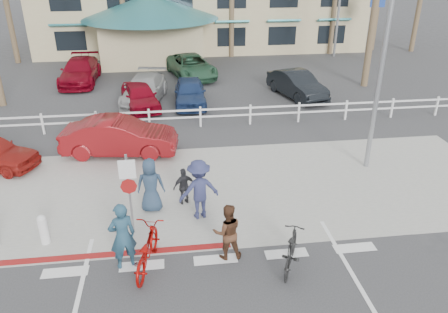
{
  "coord_description": "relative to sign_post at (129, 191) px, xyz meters",
  "views": [
    {
      "loc": [
        -1.01,
        -8.92,
        7.77
      ],
      "look_at": [
        0.68,
        3.99,
        1.5
      ],
      "focal_mm": 35.0,
      "sensor_mm": 36.0,
      "label": 1
    }
  ],
  "objects": [
    {
      "name": "rail_fence",
      "position": [
        2.8,
        8.3,
        -0.95
      ],
      "size": [
        29.4,
        0.16,
        1.0
      ],
      "primitive_type": null,
      "color": "silver",
      "rests_on": "ground"
    },
    {
      "name": "lot_car_6",
      "position": [
        -0.24,
        11.4,
        -0.77
      ],
      "size": [
        2.5,
        4.23,
        1.35
      ],
      "primitive_type": "imported",
      "rotation": [
        0.0,
        0.0,
        0.24
      ],
      "color": "maroon",
      "rests_on": "ground"
    },
    {
      "name": "info_sign",
      "position": [
        16.3,
        19.8,
        1.35
      ],
      "size": [
        1.2,
        0.16,
        5.6
      ],
      "primitive_type": null,
      "color": "navy",
      "rests_on": "ground"
    },
    {
      "name": "lot_car_5",
      "position": [
        2.85,
        17.23,
        -0.73
      ],
      "size": [
        3.46,
        5.55,
        1.43
      ],
      "primitive_type": "imported",
      "rotation": [
        0.0,
        0.0,
        0.22
      ],
      "color": "#29543A",
      "rests_on": "ground"
    },
    {
      "name": "lot_car_3",
      "position": [
        8.51,
        12.18,
        -0.72
      ],
      "size": [
        2.74,
        4.69,
        1.46
      ],
      "primitive_type": "imported",
      "rotation": [
        0.0,
        0.0,
        0.29
      ],
      "color": "black",
      "rests_on": "ground"
    },
    {
      "name": "pedestrian_a",
      "position": [
        2.04,
        0.61,
        -0.46
      ],
      "size": [
        1.41,
        1.01,
        1.98
      ],
      "primitive_type": "imported",
      "rotation": [
        0.0,
        0.0,
        3.37
      ],
      "color": "navy",
      "rests_on": "ground"
    },
    {
      "name": "ground",
      "position": [
        2.3,
        -2.2,
        -1.45
      ],
      "size": [
        140.0,
        140.0,
        0.0
      ],
      "primitive_type": "plane",
      "color": "#333335"
    },
    {
      "name": "curb_red",
      "position": [
        -0.7,
        -1.0,
        -1.44
      ],
      "size": [
        7.0,
        0.25,
        0.02
      ],
      "primitive_type": "cube",
      "color": "maroon",
      "rests_on": "ground"
    },
    {
      "name": "bike_black",
      "position": [
        4.26,
        -2.14,
        -0.9
      ],
      "size": [
        1.23,
        1.88,
        1.1
      ],
      "primitive_type": "imported",
      "rotation": [
        0.0,
        0.0,
        2.71
      ],
      "color": "black",
      "rests_on": "ground"
    },
    {
      "name": "car_white_sedan",
      "position": [
        -0.82,
        5.72,
        -0.69
      ],
      "size": [
        4.8,
        2.17,
        1.53
      ],
      "primitive_type": "imported",
      "rotation": [
        0.0,
        0.0,
        1.45
      ],
      "color": "maroon",
      "rests_on": "ground"
    },
    {
      "name": "bollard_0",
      "position": [
        -2.5,
        -0.2,
        -0.97
      ],
      "size": [
        0.26,
        0.26,
        0.95
      ],
      "primitive_type": null,
      "color": "silver",
      "rests_on": "ground"
    },
    {
      "name": "lot_car_4",
      "position": [
        -4.17,
        16.74,
        -0.71
      ],
      "size": [
        2.13,
        5.15,
        1.49
      ],
      "primitive_type": "imported",
      "rotation": [
        0.0,
        0.0,
        -0.01
      ],
      "color": "maroon",
      "rests_on": "ground"
    },
    {
      "name": "pedestrian_child",
      "position": [
        1.61,
        1.47,
        -0.8
      ],
      "size": [
        0.82,
        0.55,
        1.29
      ],
      "primitive_type": "imported",
      "rotation": [
        0.0,
        0.0,
        3.48
      ],
      "color": "#313135",
      "rests_on": "ground"
    },
    {
      "name": "sign_post",
      "position": [
        0.0,
        0.0,
        0.0
      ],
      "size": [
        0.5,
        0.1,
        2.9
      ],
      "primitive_type": null,
      "color": "gray",
      "rests_on": "ground"
    },
    {
      "name": "pedestrian_b",
      "position": [
        0.54,
        1.21,
        -0.54
      ],
      "size": [
        0.92,
        0.63,
        1.82
      ],
      "primitive_type": "imported",
      "rotation": [
        0.0,
        0.0,
        3.08
      ],
      "color": "#25384F",
      "rests_on": "ground"
    },
    {
      "name": "lot_car_1",
      "position": [
        -0.04,
        12.47,
        -0.75
      ],
      "size": [
        2.83,
        5.11,
        1.4
      ],
      "primitive_type": "imported",
      "rotation": [
        0.0,
        0.0,
        -0.19
      ],
      "color": "#959595",
      "rests_on": "ground"
    },
    {
      "name": "bike_red",
      "position": [
        0.46,
        -1.63,
        -0.89
      ],
      "size": [
        1.18,
        2.26,
        1.13
      ],
      "primitive_type": "imported",
      "rotation": [
        0.0,
        0.0,
        2.93
      ],
      "color": "#8B0603",
      "rests_on": "ground"
    },
    {
      "name": "streetlight_0",
      "position": [
        8.8,
        3.3,
        3.05
      ],
      "size": [
        0.6,
        2.0,
        9.0
      ],
      "primitive_type": null,
      "color": "gray",
      "rests_on": "ground"
    },
    {
      "name": "parking_lot",
      "position": [
        2.3,
        15.8,
        -1.45
      ],
      "size": [
        50.0,
        16.0,
        0.01
      ],
      "primitive_type": "cube",
      "color": "#333335",
      "rests_on": "ground"
    },
    {
      "name": "rider_black",
      "position": [
        2.64,
        -1.49,
        -0.62
      ],
      "size": [
        0.82,
        0.64,
        1.65
      ],
      "primitive_type": "imported",
      "rotation": [
        0.0,
        0.0,
        3.16
      ],
      "color": "#4A2C1B",
      "rests_on": "ground"
    },
    {
      "name": "cross_street",
      "position": [
        2.3,
        6.3,
        -1.45
      ],
      "size": [
        40.0,
        5.0,
        0.01
      ],
      "primitive_type": "cube",
      "color": "#333335",
      "rests_on": "ground"
    },
    {
      "name": "sidewalk_plaza",
      "position": [
        2.3,
        2.3,
        -1.44
      ],
      "size": [
        22.0,
        7.0,
        0.01
      ],
      "primitive_type": "cube",
      "color": "gray",
      "rests_on": "ground"
    },
    {
      "name": "lot_car_2",
      "position": [
        2.41,
        11.64,
        -0.75
      ],
      "size": [
        1.75,
        4.14,
        1.4
      ],
      "primitive_type": "imported",
      "rotation": [
        0.0,
        0.0,
        -0.03
      ],
      "color": "navy",
      "rests_on": "ground"
    },
    {
      "name": "rider_red",
      "position": [
        -0.12,
        -1.53,
        -0.48
      ],
      "size": [
        0.83,
        0.68,
        1.95
      ],
      "primitive_type": "imported",
      "rotation": [
        0.0,
        0.0,
        3.48
      ],
      "color": "navy",
      "rests_on": "ground"
    }
  ]
}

